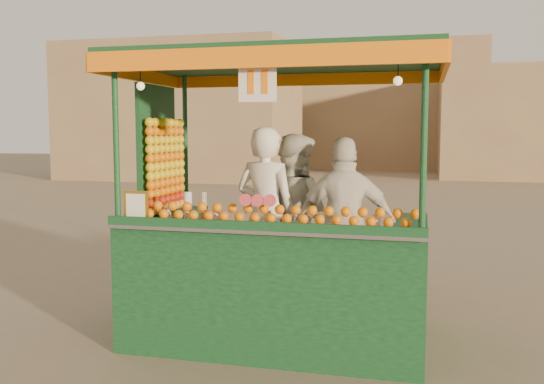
% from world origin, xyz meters
% --- Properties ---
extents(ground, '(90.00, 90.00, 0.00)m').
position_xyz_m(ground, '(0.00, 0.00, 0.00)').
color(ground, '#776655').
rests_on(ground, ground).
extents(building_left, '(10.00, 6.00, 6.00)m').
position_xyz_m(building_left, '(-9.00, 20.00, 3.00)').
color(building_left, '#907A52').
rests_on(building_left, ground).
extents(building_right, '(9.00, 6.00, 5.00)m').
position_xyz_m(building_right, '(7.00, 24.00, 2.50)').
color(building_right, '#907A52').
rests_on(building_right, ground).
extents(building_center, '(14.00, 7.00, 7.00)m').
position_xyz_m(building_center, '(-2.00, 30.00, 3.50)').
color(building_center, '#907A52').
rests_on(building_center, ground).
extents(juice_cart, '(3.18, 2.06, 2.88)m').
position_xyz_m(juice_cart, '(0.32, -0.09, 0.94)').
color(juice_cart, '#0D311B').
rests_on(juice_cart, ground).
extents(vendor_left, '(0.75, 0.58, 1.85)m').
position_xyz_m(vendor_left, '(0.22, 0.12, 1.26)').
color(vendor_left, white).
rests_on(vendor_left, ground).
extents(vendor_middle, '(1.09, 1.02, 1.77)m').
position_xyz_m(vendor_middle, '(0.46, 0.43, 1.22)').
color(vendor_middle, silver).
rests_on(vendor_middle, ground).
extents(vendor_right, '(1.09, 0.64, 1.74)m').
position_xyz_m(vendor_right, '(1.06, 0.06, 1.21)').
color(vendor_right, silver).
rests_on(vendor_right, ground).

